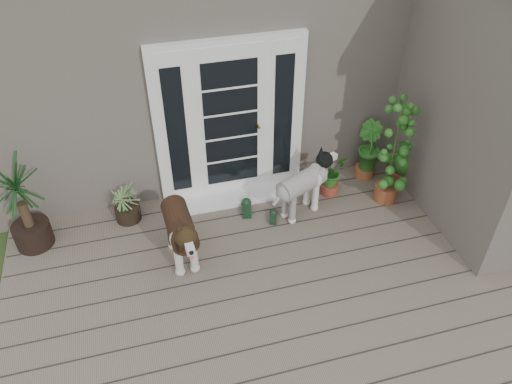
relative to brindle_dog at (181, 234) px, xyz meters
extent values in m
cube|color=#6B5B4C|center=(1.06, -1.06, -0.46)|extent=(6.20, 4.60, 0.12)
cube|color=#665E54|center=(1.06, 3.19, 1.03)|extent=(7.40, 4.00, 3.10)
cube|color=#665E54|center=(3.96, 0.04, 1.03)|extent=(1.60, 2.40, 3.10)
cube|color=white|center=(0.86, 1.14, 0.68)|extent=(1.90, 0.14, 2.15)
cube|color=white|center=(0.86, 0.94, -0.37)|extent=(1.60, 0.40, 0.05)
imported|color=#1F5A19|center=(2.11, 0.71, -0.16)|extent=(0.51, 0.51, 0.48)
imported|color=#19581F|center=(2.74, 0.94, -0.08)|extent=(0.46, 0.46, 0.63)
imported|color=#1E4D16|center=(3.19, 0.69, -0.09)|extent=(0.52, 0.52, 0.62)
camera|label=1|loc=(-0.27, -4.20, 3.93)|focal=35.35mm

